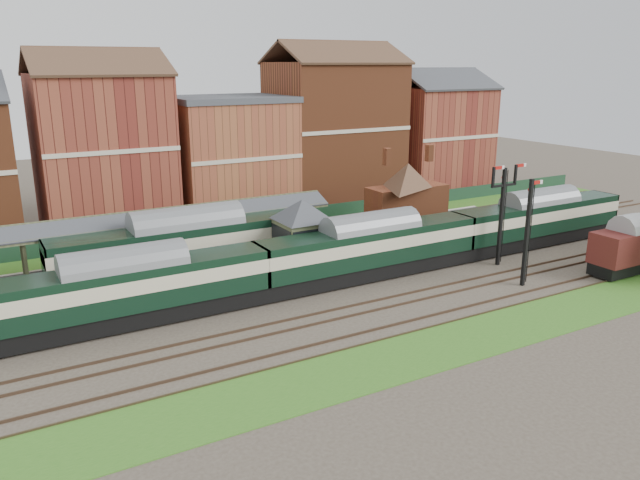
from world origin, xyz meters
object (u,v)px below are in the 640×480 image
signal_box (303,235)px  dmu_train (370,247)px  platform_railcar (188,246)px  semaphore_bracket (502,210)px

signal_box → dmu_train: bearing=-38.4°
signal_box → platform_railcar: (-8.04, 3.25, -0.50)m
platform_railcar → semaphore_bracket: bearing=-21.3°
signal_box → semaphore_bracket: 16.16m
semaphore_bracket → dmu_train: semaphore_bracket is taller
semaphore_bracket → platform_railcar: bearing=158.7°
dmu_train → platform_railcar: platform_railcar is taller
signal_box → dmu_train: signal_box is taller
platform_railcar → signal_box: bearing=-22.0°
signal_box → platform_railcar: 8.69m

